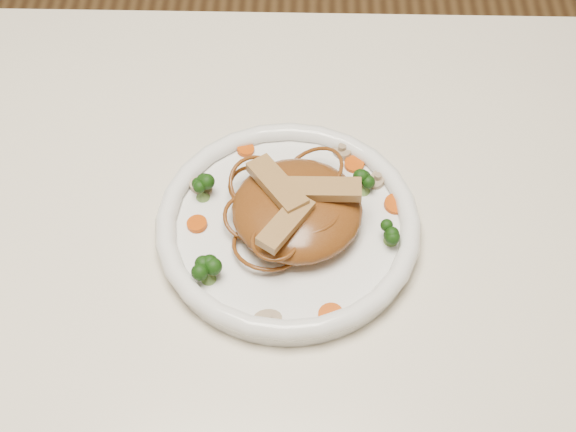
{
  "coord_description": "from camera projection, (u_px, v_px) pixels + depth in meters",
  "views": [
    {
      "loc": [
        0.09,
        -0.4,
        1.39
      ],
      "look_at": [
        0.08,
        0.06,
        0.78
      ],
      "focal_mm": 49.84,
      "sensor_mm": 36.0,
      "label": 1
    }
  ],
  "objects": [
    {
      "name": "table",
      "position": [
        205.0,
        337.0,
        0.83
      ],
      "size": [
        1.2,
        0.8,
        0.75
      ],
      "color": "beige",
      "rests_on": "ground"
    },
    {
      "name": "plate",
      "position": [
        288.0,
        230.0,
        0.78
      ],
      "size": [
        0.32,
        0.32,
        0.02
      ],
      "primitive_type": "cylinder",
      "rotation": [
        0.0,
        0.0,
        -0.34
      ],
      "color": "white",
      "rests_on": "table"
    },
    {
      "name": "noodle_mound",
      "position": [
        297.0,
        210.0,
        0.76
      ],
      "size": [
        0.13,
        0.13,
        0.04
      ],
      "primitive_type": "ellipsoid",
      "rotation": [
        0.0,
        0.0,
        0.07
      ],
      "color": "brown",
      "rests_on": "plate"
    },
    {
      "name": "chicken_a",
      "position": [
        324.0,
        189.0,
        0.74
      ],
      "size": [
        0.07,
        0.02,
        0.01
      ],
      "primitive_type": "cube",
      "rotation": [
        0.0,
        0.0,
        -0.01
      ],
      "color": "tan",
      "rests_on": "noodle_mound"
    },
    {
      "name": "chicken_b",
      "position": [
        277.0,
        185.0,
        0.74
      ],
      "size": [
        0.06,
        0.07,
        0.01
      ],
      "primitive_type": "cube",
      "rotation": [
        0.0,
        0.0,
        2.17
      ],
      "color": "tan",
      "rests_on": "noodle_mound"
    },
    {
      "name": "chicken_c",
      "position": [
        286.0,
        223.0,
        0.72
      ],
      "size": [
        0.05,
        0.07,
        0.01
      ],
      "primitive_type": "cube",
      "rotation": [
        0.0,
        0.0,
        4.13
      ],
      "color": "tan",
      "rests_on": "noodle_mound"
    },
    {
      "name": "broccoli_0",
      "position": [
        364.0,
        182.0,
        0.78
      ],
      "size": [
        0.03,
        0.03,
        0.03
      ],
      "primitive_type": null,
      "rotation": [
        0.0,
        0.0,
        0.06
      ],
      "color": "#153A0C",
      "rests_on": "plate"
    },
    {
      "name": "broccoli_1",
      "position": [
        202.0,
        187.0,
        0.78
      ],
      "size": [
        0.03,
        0.03,
        0.03
      ],
      "primitive_type": null,
      "rotation": [
        0.0,
        0.0,
        -0.01
      ],
      "color": "#153A0C",
      "rests_on": "plate"
    },
    {
      "name": "broccoli_2",
      "position": [
        208.0,
        272.0,
        0.72
      ],
      "size": [
        0.03,
        0.03,
        0.03
      ],
      "primitive_type": null,
      "rotation": [
        0.0,
        0.0,
        -0.13
      ],
      "color": "#153A0C",
      "rests_on": "plate"
    },
    {
      "name": "broccoli_3",
      "position": [
        392.0,
        232.0,
        0.75
      ],
      "size": [
        0.03,
        0.03,
        0.03
      ],
      "primitive_type": null,
      "rotation": [
        0.0,
        0.0,
        -0.34
      ],
      "color": "#153A0C",
      "rests_on": "plate"
    },
    {
      "name": "carrot_0",
      "position": [
        354.0,
        164.0,
        0.81
      ],
      "size": [
        0.03,
        0.03,
        0.0
      ],
      "primitive_type": "cylinder",
      "rotation": [
        0.0,
        0.0,
        0.37
      ],
      "color": "#C04C07",
      "rests_on": "plate"
    },
    {
      "name": "carrot_1",
      "position": [
        197.0,
        224.0,
        0.77
      ],
      "size": [
        0.03,
        0.03,
        0.0
      ],
      "primitive_type": "cylinder",
      "rotation": [
        0.0,
        0.0,
        -0.33
      ],
      "color": "#C04C07",
      "rests_on": "plate"
    },
    {
      "name": "carrot_2",
      "position": [
        396.0,
        204.0,
        0.78
      ],
      "size": [
        0.03,
        0.03,
        0.0
      ],
      "primitive_type": "cylinder",
      "rotation": [
        0.0,
        0.0,
        -0.43
      ],
      "color": "#C04C07",
      "rests_on": "plate"
    },
    {
      "name": "carrot_3",
      "position": [
        246.0,
        150.0,
        0.83
      ],
      "size": [
        0.02,
        0.02,
        0.0
      ],
      "primitive_type": "cylinder",
      "rotation": [
        0.0,
        0.0,
        -0.39
      ],
      "color": "#C04C07",
      "rests_on": "plate"
    },
    {
      "name": "carrot_4",
      "position": [
        331.0,
        315.0,
        0.71
      ],
      "size": [
        0.03,
        0.03,
        0.0
      ],
      "primitive_type": "cylinder",
      "rotation": [
        0.0,
        0.0,
        0.12
      ],
      "color": "#C04C07",
      "rests_on": "plate"
    },
    {
      "name": "mushroom_0",
      "position": [
        267.0,
        320.0,
        0.7
      ],
      "size": [
        0.03,
        0.03,
        0.01
      ],
      "primitive_type": "cylinder",
      "rotation": [
        0.0,
        0.0,
        0.28
      ],
      "color": "tan",
      "rests_on": "plate"
    },
    {
      "name": "mushroom_1",
      "position": [
        377.0,
        180.0,
        0.8
      ],
      "size": [
        0.03,
        0.03,
        0.01
      ],
      "primitive_type": "cylinder",
      "rotation": [
        0.0,
        0.0,
        1.17
      ],
      "color": "tan",
      "rests_on": "plate"
    },
    {
      "name": "mushroom_2",
      "position": [
        201.0,
        187.0,
        0.8
      ],
      "size": [
        0.03,
        0.03,
        0.01
      ],
      "primitive_type": "cylinder",
      "rotation": [
        0.0,
        0.0,
        -0.38
      ],
      "color": "tan",
      "rests_on": "plate"
    },
    {
      "name": "mushroom_3",
      "position": [
        342.0,
        151.0,
        0.82
      ],
      "size": [
        0.04,
        0.04,
        0.01
      ],
      "primitive_type": "cylinder",
      "rotation": [
        0.0,
        0.0,
        2.13
      ],
      "color": "tan",
      "rests_on": "plate"
    }
  ]
}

